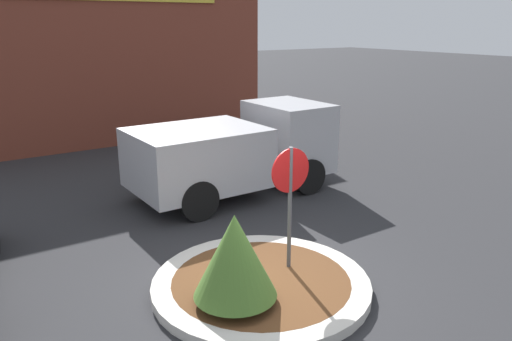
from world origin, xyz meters
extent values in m
plane|color=#2D2D30|center=(0.00, 0.00, 0.00)|extent=(120.00, 120.00, 0.00)
cylinder|color=beige|center=(0.00, 0.00, 0.08)|extent=(3.60, 3.60, 0.17)
cylinder|color=brown|center=(0.00, 0.00, 0.08)|extent=(2.95, 2.95, 0.17)
cylinder|color=#4C4C51|center=(0.66, 0.12, 1.15)|extent=(0.07, 0.07, 2.30)
cylinder|color=#B71414|center=(0.66, 0.12, 1.91)|extent=(0.75, 0.03, 0.75)
cylinder|color=brown|center=(-0.71, -0.36, 0.24)|extent=(0.08, 0.08, 0.13)
cone|color=#4C752D|center=(-0.71, -0.36, 0.95)|extent=(1.26, 1.26, 1.29)
cube|color=#B2B2B7|center=(3.84, 4.35, 1.31)|extent=(1.67, 2.23, 1.78)
cube|color=#B2B2B7|center=(1.08, 4.31, 1.12)|extent=(3.10, 2.37, 1.41)
cube|color=black|center=(4.41, 4.36, 1.62)|extent=(0.07, 1.97, 0.62)
cylinder|color=black|center=(3.67, 5.42, 0.46)|extent=(0.93, 0.27, 0.92)
cylinder|color=black|center=(3.70, 3.28, 0.46)|extent=(0.93, 0.27, 0.92)
cylinder|color=black|center=(0.50, 5.37, 0.46)|extent=(0.93, 0.27, 0.92)
cylinder|color=black|center=(0.53, 3.24, 0.46)|extent=(0.93, 0.27, 0.92)
cube|color=brown|center=(0.75, 14.06, 3.09)|extent=(13.18, 6.00, 6.18)
camera|label=1|loc=(-4.15, -6.08, 4.24)|focal=35.00mm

